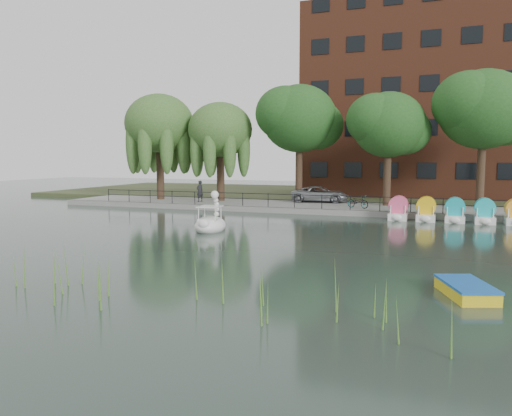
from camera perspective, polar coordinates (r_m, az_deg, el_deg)
The scene contains 18 objects.
ground_plane at distance 23.63m, azimuth -4.54°, elevation -4.03°, with size 120.00×120.00×0.00m, color #364940.
promenade at distance 38.57m, azimuth 5.53°, elevation 0.11°, with size 40.00×6.00×0.40m, color gray.
kerb at distance 35.74m, azimuth 4.32°, elevation -0.34°, with size 40.00×0.25×0.40m, color gray.
land_strip at distance 52.18m, azimuth 9.50°, elevation 1.53°, with size 60.00×22.00×0.36m, color #47512D.
railing at distance 35.84m, azimuth 4.42°, elevation 1.20°, with size 32.00×0.05×1.00m.
apartment_building at distance 51.41m, azimuth 17.51°, elevation 11.53°, with size 20.00×10.07×18.00m.
willow_left at distance 44.08m, azimuth -10.99°, elevation 9.43°, with size 5.88×5.88×9.01m.
willow_mid at distance 41.91m, azimuth -4.10°, elevation 8.86°, with size 5.32×5.32×8.15m.
broadleaf_center at distance 40.68m, azimuth 4.98°, elevation 10.09°, with size 6.00×6.00×9.25m.
broadleaf_right at distance 38.85m, azimuth 14.90°, elevation 9.12°, with size 5.40×5.40×8.32m.
broadleaf_far at distance 39.82m, azimuth 24.58°, elevation 10.16°, with size 6.30×6.30×9.71m.
minivan at distance 40.67m, azimuth 7.35°, elevation 1.71°, with size 5.30×2.44×1.48m, color gray.
bicycle at distance 36.43m, azimuth 11.58°, elevation 0.79°, with size 1.72×0.60×1.00m, color gray.
pedestrian at distance 41.09m, azimuth -6.44°, elevation 2.12°, with size 0.71×0.48×1.98m, color black.
swan_boat at distance 27.53m, azimuth -5.22°, elevation -1.63°, with size 1.92×2.73×2.16m.
pedal_boat_row at distance 33.56m, azimuth 24.67°, elevation -0.56°, with size 11.35×1.70×1.40m.
yellow_rowboat at distance 15.92m, azimuth 22.89°, elevation -8.53°, with size 1.84×2.50×0.41m.
reed_bank at distance 14.42m, azimuth -13.39°, elevation -8.15°, with size 24.00×2.40×1.20m.
Camera 1 is at (9.84, -21.09, 4.05)m, focal length 35.00 mm.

